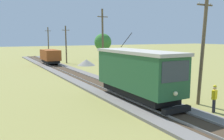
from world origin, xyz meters
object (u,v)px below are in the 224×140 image
Objects in this scene: freight_car at (50,56)px; utility_pole_mid at (103,41)px; red_tram at (137,72)px; track_worker at (214,97)px; utility_pole_near_tram at (203,48)px; utility_pole_distant at (48,42)px; tree_right_near at (103,42)px; utility_pole_far at (66,44)px; gravel_pile at (86,62)px.

utility_pole_mid reaches higher than freight_car.
track_worker is (2.85, -4.48, -1.21)m from red_tram.
utility_pole_distant is (0.00, 44.87, -0.41)m from utility_pole_near_tram.
utility_pole_mid is at bearing 75.12° from red_tram.
utility_pole_near_tram reaches higher than utility_pole_distant.
utility_pole_near_tram is at bearing -83.27° from freight_car.
utility_pole_near_tram reaches higher than tree_right_near.
utility_pole_near_tram is 34.15m from tree_right_near.
freight_car is 4.47m from utility_pole_far.
utility_pole_far is at bearing 83.09° from red_tram.
gravel_pile is at bearing -30.34° from freight_car.
freight_car is at bearing 149.66° from gravel_pile.
tree_right_near is (11.83, 3.96, 2.18)m from freight_car.
utility_pole_near_tram is 4.40× the size of track_worker.
track_worker is at bearing -91.93° from utility_pole_mid.
utility_pole_near_tram is (3.44, -29.14, 2.46)m from freight_car.
utility_pole_mid reaches higher than track_worker.
track_worker is at bearing -95.01° from gravel_pile.
red_tram reaches higher than track_worker.
red_tram is at bearing 11.13° from track_worker.
freight_car is 0.74× the size of utility_pole_distant.
utility_pole_mid reaches higher than utility_pole_distant.
utility_pole_near_tram reaches higher than red_tram.
track_worker reaches higher than gravel_pile.
freight_car is 29.45m from utility_pole_near_tram.
utility_pole_near_tram reaches higher than utility_pole_far.
red_tram is 26.31m from freight_car.
freight_car is 0.76× the size of utility_pole_far.
gravel_pile is at bearing 85.96° from utility_pole_near_tram.
utility_pole_distant is at bearing 77.65° from freight_car.
utility_pole_distant is 1.28× the size of tree_right_near.
gravel_pile is at bearing -132.88° from tree_right_near.
red_tram is 1.03× the size of utility_pole_mid.
gravel_pile is at bearing -70.39° from utility_pole_far.
utility_pole_distant reaches higher than track_worker.
red_tram is 4.79× the size of track_worker.
tree_right_near is (8.39, 33.11, -0.29)m from utility_pole_near_tram.
tree_right_near is (6.55, 7.05, 3.22)m from gravel_pile.
freight_car is at bearing -16.06° from track_worker.
tree_right_near reaches higher than gravel_pile.
utility_pole_mid is 11.08m from gravel_pile.
utility_pole_distant is 2.26× the size of gravel_pile.
red_tram is at bearing -89.99° from freight_car.
utility_pole_near_tram is 15.78m from utility_pole_mid.
tree_right_near reaches higher than freight_car.
utility_pole_far is 6.25m from gravel_pile.
utility_pole_mid reaches higher than tree_right_near.
track_worker is (-0.59, -46.50, -2.63)m from utility_pole_distant.
utility_pole_distant is at bearing 85.32° from red_tram.
utility_pole_mid is 17.72m from track_worker.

